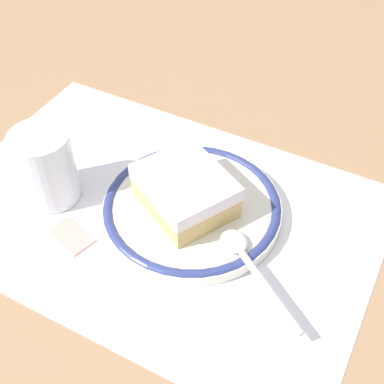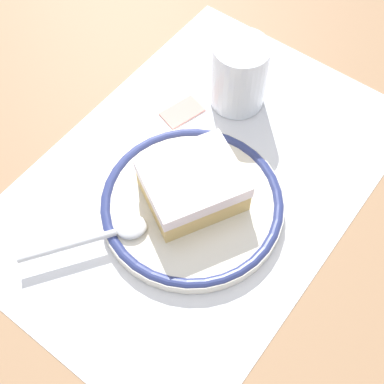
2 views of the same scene
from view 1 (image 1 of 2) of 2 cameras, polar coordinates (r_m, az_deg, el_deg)
ground_plane at (r=0.60m, az=-3.73°, el=-2.27°), size 2.40×2.40×0.00m
placemat at (r=0.60m, az=-3.73°, el=-2.22°), size 0.48×0.33×0.00m
plate at (r=0.59m, az=0.00°, el=-1.71°), size 0.20×0.20×0.02m
cake_slice at (r=0.57m, az=-0.74°, el=0.11°), size 0.13×0.12×0.04m
spoon at (r=0.53m, az=6.08°, el=-7.42°), size 0.12×0.09×0.01m
cup at (r=0.61m, az=-15.50°, el=2.26°), size 0.07×0.07×0.09m
sugar_packet at (r=0.59m, az=-13.03°, el=-4.50°), size 0.06×0.04×0.01m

